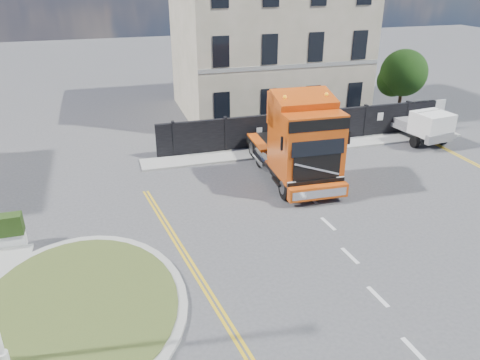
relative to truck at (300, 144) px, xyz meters
name	(u,v)px	position (x,y,z in m)	size (l,w,h in m)	color
ground	(259,229)	(-3.36, -3.87, -2.01)	(120.00, 120.00, 0.00)	#424244
traffic_island	(79,306)	(-10.36, -6.87, -1.93)	(6.80, 6.80, 0.17)	#999993
hoarding_fence	(314,127)	(3.19, 5.13, -1.01)	(18.80, 0.25, 2.00)	black
georgian_building	(266,30)	(2.64, 12.63, 3.76)	(12.30, 10.30, 12.80)	beige
tree	(401,75)	(11.02, 8.23, 1.04)	(3.20, 3.20, 4.80)	#382619
pavement_far	(311,147)	(2.64, 4.23, -1.95)	(20.00, 1.60, 0.12)	#999993
truck	(300,144)	(0.00, 0.00, 0.00)	(3.07, 7.59, 4.48)	black
flatbed_pickup	(425,125)	(9.59, 3.19, -0.91)	(2.59, 5.14, 2.04)	slate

